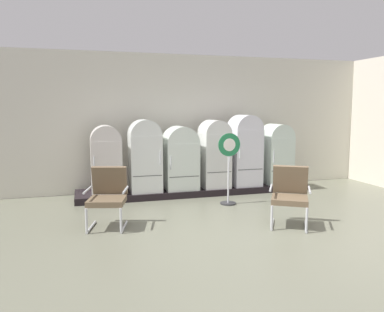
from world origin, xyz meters
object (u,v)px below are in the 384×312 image
(refrigerator_3, at_px, (214,152))
(sign_stand, at_px, (229,170))
(refrigerator_2, at_px, (180,156))
(armchair_right, at_px, (290,193))
(refrigerator_1, at_px, (145,154))
(refrigerator_5, at_px, (276,152))
(armchair_left, at_px, (108,194))
(refrigerator_4, at_px, (245,148))
(refrigerator_0, at_px, (106,158))

(refrigerator_3, height_order, sign_stand, refrigerator_3)
(refrigerator_2, xyz_separation_m, armchair_right, (1.21, -2.61, -0.33))
(refrigerator_1, distance_m, armchair_right, 3.29)
(refrigerator_5, relative_size, armchair_left, 1.45)
(refrigerator_1, xyz_separation_m, refrigerator_2, (0.80, 0.04, -0.09))
(refrigerator_1, relative_size, refrigerator_5, 1.09)
(refrigerator_2, distance_m, refrigerator_3, 0.80)
(refrigerator_5, distance_m, armchair_left, 4.48)
(armchair_left, bearing_deg, refrigerator_2, 47.53)
(refrigerator_1, distance_m, refrigerator_5, 3.16)
(refrigerator_4, distance_m, refrigerator_5, 0.83)
(refrigerator_3, height_order, armchair_left, refrigerator_3)
(armchair_right, distance_m, sign_stand, 1.63)
(refrigerator_5, bearing_deg, armchair_right, -114.02)
(refrigerator_2, height_order, armchair_left, refrigerator_2)
(refrigerator_0, xyz_separation_m, armchair_left, (-0.09, -1.84, -0.36))
(refrigerator_5, bearing_deg, sign_stand, -147.33)
(refrigerator_4, bearing_deg, refrigerator_2, 179.88)
(refrigerator_1, relative_size, armchair_left, 1.58)
(refrigerator_2, distance_m, armchair_left, 2.54)
(refrigerator_3, xyz_separation_m, sign_stand, (-0.07, -1.06, -0.24))
(armchair_right, bearing_deg, refrigerator_5, 65.98)
(refrigerator_1, distance_m, armchair_left, 2.08)
(refrigerator_5, relative_size, sign_stand, 0.98)
(refrigerator_5, height_order, sign_stand, refrigerator_5)
(refrigerator_3, relative_size, armchair_left, 1.56)
(refrigerator_1, bearing_deg, refrigerator_2, 2.56)
(refrigerator_3, xyz_separation_m, armchair_right, (0.41, -2.61, -0.41))
(refrigerator_4, bearing_deg, refrigerator_1, -179.21)
(refrigerator_3, bearing_deg, refrigerator_0, -179.54)
(armchair_right, height_order, sign_stand, sign_stand)
(refrigerator_0, distance_m, armchair_left, 1.87)
(armchair_right, bearing_deg, refrigerator_2, 114.79)
(refrigerator_0, distance_m, refrigerator_5, 3.98)
(armchair_right, bearing_deg, refrigerator_0, 137.47)
(refrigerator_0, xyz_separation_m, refrigerator_4, (3.16, 0.02, 0.11))
(refrigerator_3, distance_m, sign_stand, 1.09)
(refrigerator_1, height_order, sign_stand, refrigerator_1)
(refrigerator_0, distance_m, armchair_right, 3.85)
(refrigerator_3, bearing_deg, sign_stand, -93.57)
(refrigerator_4, xyz_separation_m, armchair_left, (-3.25, -1.86, -0.47))
(refrigerator_0, height_order, sign_stand, refrigerator_0)
(armchair_left, bearing_deg, armchair_right, -14.51)
(refrigerator_1, relative_size, sign_stand, 1.07)
(refrigerator_4, height_order, armchair_right, refrigerator_4)
(refrigerator_2, bearing_deg, refrigerator_1, -177.44)
(armchair_right, relative_size, sign_stand, 0.68)
(refrigerator_5, bearing_deg, refrigerator_4, 179.40)
(armchair_right, xyz_separation_m, sign_stand, (-0.47, 1.55, 0.17))
(refrigerator_0, bearing_deg, armchair_left, -92.70)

